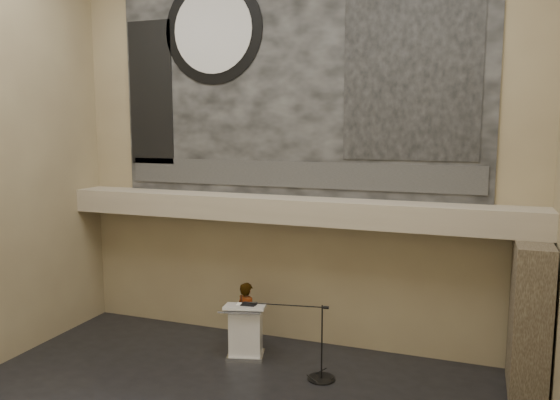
% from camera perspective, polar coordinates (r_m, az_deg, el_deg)
% --- Properties ---
extents(wall_back, '(10.00, 0.02, 8.50)m').
position_cam_1_polar(wall_back, '(11.53, 1.37, 5.69)').
color(wall_back, '#817052').
rests_on(wall_back, floor).
extents(soffit, '(10.00, 0.80, 0.50)m').
position_cam_1_polar(soffit, '(11.28, 0.70, -1.00)').
color(soffit, '#9E917A').
rests_on(soffit, wall_back).
extents(sprinkler_left, '(0.04, 0.04, 0.06)m').
position_cam_1_polar(sprinkler_left, '(11.90, -6.68, -1.95)').
color(sprinkler_left, '#B2893D').
rests_on(sprinkler_left, soffit).
extents(sprinkler_right, '(0.04, 0.04, 0.06)m').
position_cam_1_polar(sprinkler_right, '(10.80, 10.17, -3.02)').
color(sprinkler_right, '#B2893D').
rests_on(sprinkler_right, soffit).
extents(banner, '(8.00, 0.05, 5.00)m').
position_cam_1_polar(banner, '(11.54, 1.35, 12.90)').
color(banner, black).
rests_on(banner, wall_back).
extents(banner_text_strip, '(7.76, 0.02, 0.55)m').
position_cam_1_polar(banner_text_strip, '(11.50, 1.25, 2.69)').
color(banner_text_strip, '#2E2E2E').
rests_on(banner_text_strip, banner).
extents(banner_clock_rim, '(2.30, 0.02, 2.30)m').
position_cam_1_polar(banner_clock_rim, '(12.32, -7.03, 17.21)').
color(banner_clock_rim, black).
rests_on(banner_clock_rim, banner).
extents(banner_clock_face, '(1.84, 0.02, 1.84)m').
position_cam_1_polar(banner_clock_face, '(12.30, -7.07, 17.23)').
color(banner_clock_face, silver).
rests_on(banner_clock_face, banner).
extents(banner_building_print, '(2.60, 0.02, 3.60)m').
position_cam_1_polar(banner_building_print, '(10.97, 13.57, 13.47)').
color(banner_building_print, black).
rests_on(banner_building_print, banner).
extents(banner_brick_print, '(1.10, 0.02, 3.20)m').
position_cam_1_polar(banner_brick_print, '(12.98, -13.35, 10.81)').
color(banner_brick_print, black).
rests_on(banner_brick_print, banner).
extents(stone_pier, '(0.60, 1.40, 2.70)m').
position_cam_1_polar(stone_pier, '(10.64, 24.62, -11.15)').
color(stone_pier, '#403527').
rests_on(stone_pier, floor).
extents(lectern, '(0.93, 0.76, 1.14)m').
position_cam_1_polar(lectern, '(11.36, -3.61, -13.50)').
color(lectern, silver).
rests_on(lectern, floor).
extents(binder, '(0.30, 0.25, 0.04)m').
position_cam_1_polar(binder, '(11.13, -3.29, -10.86)').
color(binder, black).
rests_on(binder, lectern).
extents(papers, '(0.25, 0.31, 0.00)m').
position_cam_1_polar(papers, '(11.17, -4.09, -10.88)').
color(papers, white).
rests_on(papers, lectern).
extents(speaker_person, '(0.63, 0.54, 1.45)m').
position_cam_1_polar(speaker_person, '(11.65, -3.47, -12.03)').
color(speaker_person, white).
rests_on(speaker_person, floor).
extents(mic_stand, '(1.60, 0.52, 1.43)m').
position_cam_1_polar(mic_stand, '(10.60, 4.06, -17.07)').
color(mic_stand, black).
rests_on(mic_stand, floor).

